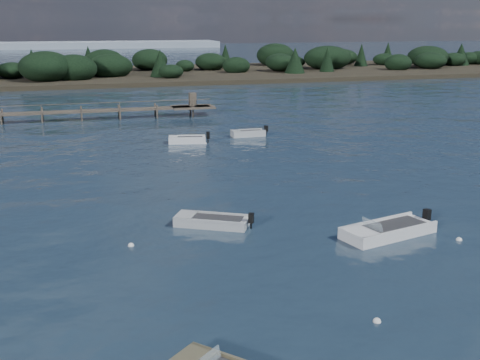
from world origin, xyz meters
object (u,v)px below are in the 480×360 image
object	(u,v)px
tender_far_grey_b	(248,134)
dinghy_mid_white_a	(388,232)
tender_far_white	(187,141)
dinghy_mid_grey	(212,223)

from	to	relation	value
tender_far_grey_b	dinghy_mid_white_a	size ratio (longest dim) A/B	0.64
dinghy_mid_white_a	tender_far_white	xyz separation A→B (m)	(-5.58, 27.31, 0.01)
tender_far_grey_b	dinghy_mid_white_a	xyz separation A→B (m)	(-0.83, -28.97, -0.01)
tender_far_white	dinghy_mid_white_a	bearing A→B (deg)	-78.45
dinghy_mid_grey	tender_far_white	bearing A→B (deg)	82.41
dinghy_mid_grey	tender_far_white	world-z (taller)	tender_far_white
tender_far_grey_b	tender_far_white	distance (m)	6.62
tender_far_grey_b	tender_far_white	size ratio (longest dim) A/B	0.94
tender_far_grey_b	dinghy_mid_grey	world-z (taller)	tender_far_grey_b
tender_far_white	tender_far_grey_b	bearing A→B (deg)	14.56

